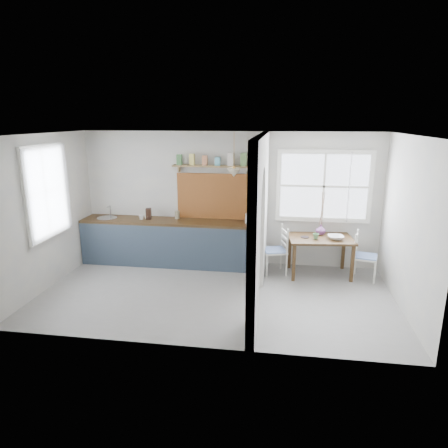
# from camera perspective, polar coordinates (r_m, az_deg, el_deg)

# --- Properties ---
(floor) EXTENTS (5.80, 3.20, 0.01)m
(floor) POSITION_cam_1_polar(r_m,az_deg,el_deg) (6.74, -1.19, -9.99)
(floor) COLOR gray
(floor) RESTS_ON ground
(ceiling) EXTENTS (5.80, 3.20, 0.01)m
(ceiling) POSITION_cam_1_polar(r_m,az_deg,el_deg) (6.12, -1.33, 12.67)
(ceiling) COLOR beige
(ceiling) RESTS_ON walls
(walls) EXTENTS (5.81, 3.21, 2.60)m
(walls) POSITION_cam_1_polar(r_m,az_deg,el_deg) (6.31, -1.26, 0.79)
(walls) COLOR beige
(walls) RESTS_ON floor
(partition) EXTENTS (0.12, 3.20, 2.60)m
(partition) POSITION_cam_1_polar(r_m,az_deg,el_deg) (6.25, 5.17, 2.02)
(partition) COLOR beige
(partition) RESTS_ON floor
(kitchen_window) EXTENTS (0.10, 1.16, 1.50)m
(kitchen_window) POSITION_cam_1_polar(r_m,az_deg,el_deg) (7.28, -24.20, 4.20)
(kitchen_window) COLOR white
(kitchen_window) RESTS_ON walls
(nook_window) EXTENTS (1.76, 0.10, 1.30)m
(nook_window) POSITION_cam_1_polar(r_m,az_deg,el_deg) (7.73, 14.08, 5.23)
(nook_window) COLOR white
(nook_window) RESTS_ON walls
(counter) EXTENTS (3.50, 0.60, 0.90)m
(counter) POSITION_cam_1_polar(r_m,az_deg,el_deg) (8.03, -7.60, -2.49)
(counter) COLOR #472E19
(counter) RESTS_ON floor
(sink) EXTENTS (0.40, 0.40, 0.02)m
(sink) POSITION_cam_1_polar(r_m,az_deg,el_deg) (8.34, -16.37, 0.77)
(sink) COLOR #B3B6BB
(sink) RESTS_ON counter
(backsplash) EXTENTS (1.65, 0.03, 0.90)m
(backsplash) POSITION_cam_1_polar(r_m,az_deg,el_deg) (7.85, -0.80, 3.97)
(backsplash) COLOR #9D5725
(backsplash) RESTS_ON walls
(shelf) EXTENTS (1.75, 0.20, 0.21)m
(shelf) POSITION_cam_1_polar(r_m,az_deg,el_deg) (7.67, -0.92, 8.64)
(shelf) COLOR olive
(shelf) RESTS_ON walls
(pendant_lamp) EXTENTS (0.26, 0.26, 0.16)m
(pendant_lamp) POSITION_cam_1_polar(r_m,az_deg,el_deg) (7.30, 1.42, 7.35)
(pendant_lamp) COLOR #ECE4C3
(pendant_lamp) RESTS_ON ceiling
(utensil_rail) EXTENTS (0.02, 0.50, 0.02)m
(utensil_rail) POSITION_cam_1_polar(r_m,az_deg,el_deg) (7.08, 4.85, 3.54)
(utensil_rail) COLOR #B3B6BB
(utensil_rail) RESTS_ON partition
(dining_table) EXTENTS (1.23, 0.88, 0.72)m
(dining_table) POSITION_cam_1_polar(r_m,az_deg,el_deg) (7.63, 13.50, -4.49)
(dining_table) COLOR #472E19
(dining_table) RESTS_ON floor
(chair_left) EXTENTS (0.51, 0.51, 0.90)m
(chair_left) POSITION_cam_1_polar(r_m,az_deg,el_deg) (7.53, 7.22, -3.70)
(chair_left) COLOR silver
(chair_left) RESTS_ON floor
(chair_right) EXTENTS (0.48, 0.48, 0.87)m
(chair_right) POSITION_cam_1_polar(r_m,az_deg,el_deg) (7.63, 19.58, -4.35)
(chair_right) COLOR silver
(chair_right) RESTS_ON floor
(kettle) EXTENTS (0.23, 0.20, 0.22)m
(kettle) POSITION_cam_1_polar(r_m,az_deg,el_deg) (7.59, 3.58, 0.95)
(kettle) COLOR white
(kettle) RESTS_ON counter
(mug_a) EXTENTS (0.12, 0.12, 0.09)m
(mug_a) POSITION_cam_1_polar(r_m,az_deg,el_deg) (8.02, -11.73, 0.94)
(mug_a) COLOR silver
(mug_a) RESTS_ON counter
(mug_b) EXTENTS (0.15, 0.15, 0.11)m
(mug_b) POSITION_cam_1_polar(r_m,az_deg,el_deg) (8.04, -10.83, 1.07)
(mug_b) COLOR silver
(mug_b) RESTS_ON counter
(knife_block) EXTENTS (0.12, 0.15, 0.21)m
(knife_block) POSITION_cam_1_polar(r_m,az_deg,el_deg) (8.03, -10.72, 1.45)
(knife_block) COLOR #392117
(knife_block) RESTS_ON counter
(jar) EXTENTS (0.12, 0.12, 0.15)m
(jar) POSITION_cam_1_polar(r_m,az_deg,el_deg) (7.98, -6.70, 1.31)
(jar) COLOR #81765B
(jar) RESTS_ON counter
(towel_magenta) EXTENTS (0.02, 0.03, 0.50)m
(towel_magenta) POSITION_cam_1_polar(r_m,az_deg,el_deg) (7.49, 4.47, -5.15)
(towel_magenta) COLOR #A81058
(towel_magenta) RESTS_ON counter
(towel_orange) EXTENTS (0.02, 0.03, 0.49)m
(towel_orange) POSITION_cam_1_polar(r_m,az_deg,el_deg) (7.45, 4.44, -5.48)
(towel_orange) COLOR orange
(towel_orange) RESTS_ON counter
(bowl) EXTENTS (0.31, 0.31, 0.07)m
(bowl) POSITION_cam_1_polar(r_m,az_deg,el_deg) (7.48, 15.68, -1.85)
(bowl) COLOR white
(bowl) RESTS_ON dining_table
(table_cup) EXTENTS (0.14, 0.14, 0.10)m
(table_cup) POSITION_cam_1_polar(r_m,az_deg,el_deg) (7.40, 12.98, -1.72)
(table_cup) COLOR #5B9562
(table_cup) RESTS_ON dining_table
(plate) EXTENTS (0.20, 0.20, 0.01)m
(plate) POSITION_cam_1_polar(r_m,az_deg,el_deg) (7.47, 11.47, -1.83)
(plate) COLOR black
(plate) RESTS_ON dining_table
(vase) EXTENTS (0.24, 0.24, 0.19)m
(vase) POSITION_cam_1_polar(r_m,az_deg,el_deg) (7.69, 13.64, -0.79)
(vase) COLOR #713B77
(vase) RESTS_ON dining_table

